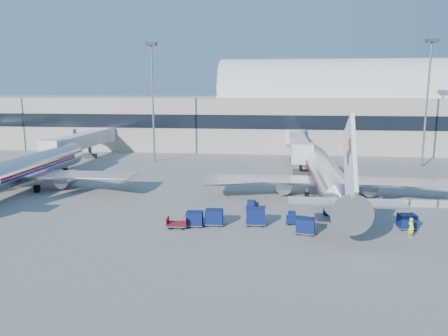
# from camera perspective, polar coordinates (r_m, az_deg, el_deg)

# --- Properties ---
(ground) EXTENTS (260.00, 260.00, 0.00)m
(ground) POSITION_cam_1_polar(r_m,az_deg,el_deg) (53.95, 3.11, -4.93)
(ground) COLOR gray
(ground) RESTS_ON ground
(terminal) EXTENTS (170.00, 28.15, 21.00)m
(terminal) POSITION_cam_1_polar(r_m,az_deg,el_deg) (109.37, -2.26, 6.92)
(terminal) COLOR #B2AA9E
(terminal) RESTS_ON ground
(airliner_main) EXTENTS (32.00, 37.26, 12.07)m
(airliner_main) POSITION_cam_1_polar(r_m,az_deg,el_deg) (58.00, 13.32, -1.14)
(airliner_main) COLOR silver
(airliner_main) RESTS_ON ground
(airliner_mid) EXTENTS (32.00, 37.26, 12.07)m
(airliner_mid) POSITION_cam_1_polar(r_m,az_deg,el_deg) (67.36, -24.91, -0.24)
(airliner_mid) COLOR silver
(airliner_mid) RESTS_ON ground
(jetbridge_near) EXTENTS (4.40, 27.50, 6.25)m
(jetbridge_near) POSITION_cam_1_polar(r_m,az_deg,el_deg) (83.52, 9.63, 3.19)
(jetbridge_near) COLOR silver
(jetbridge_near) RESTS_ON ground
(jetbridge_mid) EXTENTS (4.40, 27.50, 6.25)m
(jetbridge_mid) POSITION_cam_1_polar(r_m,az_deg,el_deg) (91.37, -17.74, 3.46)
(jetbridge_mid) COLOR silver
(jetbridge_mid) RESTS_ON ground
(mast_west) EXTENTS (2.00, 1.20, 22.60)m
(mast_west) POSITION_cam_1_polar(r_m,az_deg,el_deg) (85.08, -9.34, 10.67)
(mast_west) COLOR slate
(mast_west) RESTS_ON ground
(mast_east) EXTENTS (2.00, 1.20, 22.60)m
(mast_east) POSITION_cam_1_polar(r_m,az_deg,el_deg) (86.27, 25.14, 9.83)
(mast_east) COLOR slate
(mast_east) RESTS_ON ground
(barrier_near) EXTENTS (3.00, 0.55, 0.90)m
(barrier_near) POSITION_cam_1_polar(r_m,az_deg,el_deg) (57.68, 21.44, -4.18)
(barrier_near) COLOR #9E9E96
(barrier_near) RESTS_ON ground
(barrier_mid) EXTENTS (3.00, 0.55, 0.90)m
(barrier_mid) POSITION_cam_1_polar(r_m,az_deg,el_deg) (58.63, 24.56, -4.18)
(barrier_mid) COLOR #9E9E96
(barrier_mid) RESTS_ON ground
(tug_lead) EXTENTS (2.10, 1.09, 1.36)m
(tug_lead) POSITION_cam_1_polar(r_m,az_deg,el_deg) (47.23, 9.27, -6.54)
(tug_lead) COLOR #0A1751
(tug_lead) RESTS_ON ground
(tug_right) EXTENTS (2.76, 1.93, 1.63)m
(tug_right) POSITION_cam_1_polar(r_m,az_deg,el_deg) (51.20, 14.18, -5.24)
(tug_right) COLOR #0A1751
(tug_right) RESTS_ON ground
(tug_left) EXTENTS (1.42, 2.21, 1.34)m
(tug_left) POSITION_cam_1_polar(r_m,az_deg,el_deg) (51.64, 3.70, -4.95)
(tug_left) COLOR #0A1751
(tug_left) RESTS_ON ground
(cart_train_a) EXTENTS (2.12, 1.65, 1.81)m
(cart_train_a) POSITION_cam_1_polar(r_m,az_deg,el_deg) (46.29, 4.15, -6.33)
(cart_train_a) COLOR #0A1751
(cart_train_a) RESTS_ON ground
(cart_train_b) EXTENTS (1.97, 1.52, 1.70)m
(cart_train_b) POSITION_cam_1_polar(r_m,az_deg,el_deg) (46.17, -1.30, -6.42)
(cart_train_b) COLOR #0A1751
(cart_train_b) RESTS_ON ground
(cart_train_c) EXTENTS (1.85, 1.43, 1.59)m
(cart_train_c) POSITION_cam_1_polar(r_m,az_deg,el_deg) (45.91, -3.85, -6.62)
(cart_train_c) COLOR #0A1751
(cart_train_c) RESTS_ON ground
(cart_solo_near) EXTENTS (2.07, 1.70, 1.65)m
(cart_solo_near) POSITION_cam_1_polar(r_m,az_deg,el_deg) (44.24, 10.62, -7.41)
(cart_solo_near) COLOR #0A1751
(cart_solo_near) RESTS_ON ground
(cart_solo_far) EXTENTS (1.94, 1.57, 1.58)m
(cart_solo_far) POSITION_cam_1_polar(r_m,az_deg,el_deg) (48.76, 22.79, -6.43)
(cart_solo_far) COLOR #0A1751
(cart_solo_far) RESTS_ON ground
(cart_open_red) EXTENTS (2.13, 1.53, 0.56)m
(cart_open_red) POSITION_cam_1_polar(r_m,az_deg,el_deg) (45.71, -6.10, -7.32)
(cart_open_red) COLOR slate
(cart_open_red) RESTS_ON ground
(ramp_worker) EXTENTS (0.72, 0.85, 1.98)m
(ramp_worker) POSITION_cam_1_polar(r_m,az_deg,el_deg) (46.24, 23.23, -7.17)
(ramp_worker) COLOR #B2DE17
(ramp_worker) RESTS_ON ground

